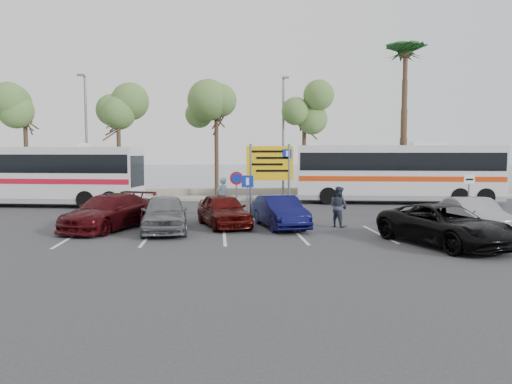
{
  "coord_description": "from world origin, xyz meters",
  "views": [
    {
      "loc": [
        -1.46,
        -19.98,
        3.24
      ],
      "look_at": [
        0.33,
        3.0,
        1.37
      ],
      "focal_mm": 35.0,
      "sensor_mm": 36.0,
      "label": 1
    }
  ],
  "objects": [
    {
      "name": "suv_black",
      "position": [
        6.37,
        -3.5,
        0.71
      ],
      "size": [
        3.87,
        5.59,
        1.42
      ],
      "primitive_type": "imported",
      "rotation": [
        0.0,
        0.0,
        0.33
      ],
      "color": "black",
      "rests_on": "ground"
    },
    {
      "name": "sign_no_stop",
      "position": [
        -0.6,
        2.38,
        1.58
      ],
      "size": [
        0.6,
        0.08,
        2.35
      ],
      "color": "slate",
      "rests_on": "ground"
    },
    {
      "name": "pedestrian_near",
      "position": [
        -1.21,
        5.0,
        0.98
      ],
      "size": [
        0.85,
        0.82,
        1.96
      ],
      "primitive_type": "imported",
      "rotation": [
        0.0,
        0.0,
        3.84
      ],
      "color": "#96B5DA",
      "rests_on": "ground"
    },
    {
      "name": "tree_far_left",
      "position": [
        -14.0,
        14.0,
        6.33
      ],
      "size": [
        3.2,
        3.2,
        7.6
      ],
      "color": "#382619",
      "rests_on": "kerb_strip"
    },
    {
      "name": "street_lamp_left",
      "position": [
        -10.0,
        13.52,
        4.6
      ],
      "size": [
        0.45,
        1.15,
        8.01
      ],
      "color": "slate",
      "rests_on": "kerb_strip"
    },
    {
      "name": "car_blue",
      "position": [
        1.2,
        0.96,
        0.68
      ],
      "size": [
        2.17,
        4.34,
        1.37
      ],
      "primitive_type": "imported",
      "rotation": [
        0.0,
        0.0,
        0.18
      ],
      "color": "#0E0F43",
      "rests_on": "ground"
    },
    {
      "name": "palm_tree",
      "position": [
        11.5,
        14.0,
        9.87
      ],
      "size": [
        4.8,
        4.8,
        11.2
      ],
      "color": "#382619",
      "rests_on": "kerb_strip"
    },
    {
      "name": "tree_left",
      "position": [
        -8.0,
        14.0,
        6.0
      ],
      "size": [
        3.2,
        3.2,
        7.2
      ],
      "color": "#382619",
      "rests_on": "kerb_strip"
    },
    {
      "name": "street_lamp_right",
      "position": [
        3.0,
        13.52,
        4.6
      ],
      "size": [
        0.45,
        1.15,
        8.01
      ],
      "color": "slate",
      "rests_on": "kerb_strip"
    },
    {
      "name": "direction_sign",
      "position": [
        1.0,
        3.2,
        2.43
      ],
      "size": [
        2.2,
        0.12,
        3.6
      ],
      "color": "slate",
      "rests_on": "ground"
    },
    {
      "name": "coach_bus_left",
      "position": [
        -12.0,
        10.5,
        1.74
      ],
      "size": [
        12.3,
        4.7,
        3.75
      ],
      "color": "silver",
      "rests_on": "ground"
    },
    {
      "name": "coach_bus_right",
      "position": [
        9.81,
        10.5,
        1.8
      ],
      "size": [
        12.68,
        4.66,
        3.87
      ],
      "color": "silver",
      "rests_on": "ground"
    },
    {
      "name": "seawall",
      "position": [
        0.0,
        16.0,
        0.3
      ],
      "size": [
        48.0,
        0.8,
        0.6
      ],
      "primitive_type": "cube",
      "color": "#A09480",
      "rests_on": "ground"
    },
    {
      "name": "ground",
      "position": [
        0.0,
        0.0,
        0.0
      ],
      "size": [
        120.0,
        120.0,
        0.0
      ],
      "primitive_type": "plane",
      "color": "#2F2F32",
      "rests_on": "ground"
    },
    {
      "name": "sea",
      "position": [
        0.0,
        60.0,
        0.01
      ],
      "size": [
        140.0,
        140.0,
        0.0
      ],
      "primitive_type": "plane",
      "color": "#3D4C62",
      "rests_on": "ground"
    },
    {
      "name": "car_silver_b",
      "position": [
        8.77,
        -0.92,
        0.69
      ],
      "size": [
        1.73,
        4.29,
        1.39
      ],
      "primitive_type": "imported",
      "rotation": [
        0.0,
        0.0,
        -0.06
      ],
      "color": "gray",
      "rests_on": "ground"
    },
    {
      "name": "lane_markings",
      "position": [
        -1.14,
        -1.0,
        0.0
      ],
      "size": [
        12.02,
        4.2,
        0.01
      ],
      "primitive_type": null,
      "color": "silver",
      "rests_on": "ground"
    },
    {
      "name": "car_red",
      "position": [
        -1.2,
        1.5,
        0.71
      ],
      "size": [
        2.67,
        4.48,
        1.43
      ],
      "primitive_type": "imported",
      "rotation": [
        0.0,
        0.0,
        0.25
      ],
      "color": "#4B0D0A",
      "rests_on": "ground"
    },
    {
      "name": "tree_right",
      "position": [
        4.5,
        14.0,
        6.17
      ],
      "size": [
        3.2,
        3.2,
        7.4
      ],
      "color": "#382619",
      "rests_on": "kerb_strip"
    },
    {
      "name": "car_maroon",
      "position": [
        -6.0,
        1.1,
        0.73
      ],
      "size": [
        3.84,
        5.44,
        1.46
      ],
      "primitive_type": "imported",
      "rotation": [
        0.0,
        0.0,
        -0.4
      ],
      "color": "#450B0F",
      "rests_on": "ground"
    },
    {
      "name": "sign_parking",
      "position": [
        -0.2,
        0.79,
        1.47
      ],
      "size": [
        0.5,
        0.07,
        2.25
      ],
      "color": "slate",
      "rests_on": "ground"
    },
    {
      "name": "sign_taxi",
      "position": [
        9.8,
        1.49,
        1.42
      ],
      "size": [
        0.5,
        0.07,
        2.2
      ],
      "color": "slate",
      "rests_on": "ground"
    },
    {
      "name": "tree_mid",
      "position": [
        -1.5,
        14.0,
        6.65
      ],
      "size": [
        3.2,
        3.2,
        8.0
      ],
      "color": "#382619",
      "rests_on": "kerb_strip"
    },
    {
      "name": "pedestrian_far",
      "position": [
        3.74,
        1.0,
        0.88
      ],
      "size": [
        1.04,
        1.08,
        1.75
      ],
      "primitive_type": "imported",
      "rotation": [
        0.0,
        0.0,
        2.19
      ],
      "color": "#2F3647",
      "rests_on": "ground"
    },
    {
      "name": "car_silver_a",
      "position": [
        -3.6,
        0.27,
        0.75
      ],
      "size": [
        2.12,
        4.54,
        1.5
      ],
      "primitive_type": "imported",
      "rotation": [
        0.0,
        0.0,
        0.08
      ],
      "color": "slate",
      "rests_on": "ground"
    },
    {
      "name": "kerb_strip",
      "position": [
        0.0,
        14.0,
        0.07
      ],
      "size": [
        44.0,
        2.4,
        0.15
      ],
      "primitive_type": "cube",
      "color": "#99968B",
      "rests_on": "ground"
    }
  ]
}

